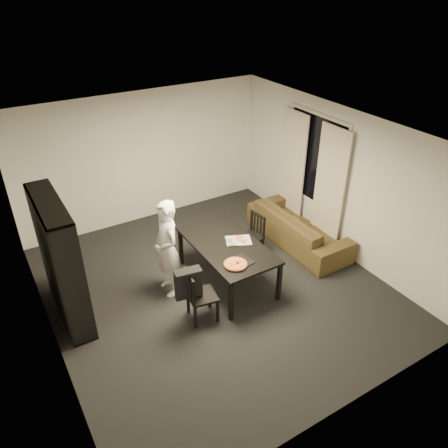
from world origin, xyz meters
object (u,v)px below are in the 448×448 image
dining_table (227,248)px  chair_right (253,233)px  bookshelf (61,261)px  pepperoni_pizza (235,264)px  person (167,249)px  sofa (298,227)px  chair_left (197,293)px  baking_tray (239,263)px

dining_table → chair_right: chair_right is taller
bookshelf → pepperoni_pizza: (2.23, -1.10, -0.20)m
person → sofa: person is taller
bookshelf → chair_right: bearing=-2.6°
person → pepperoni_pizza: 1.09m
dining_table → chair_right: bearing=27.4°
bookshelf → chair_right: bookshelf is taller
person → pepperoni_pizza: (0.73, -0.81, -0.05)m
dining_table → bookshelf: bearing=167.1°
dining_table → pepperoni_pizza: size_ratio=4.98×
chair_left → person: size_ratio=0.53×
chair_right → pepperoni_pizza: 1.41m
bookshelf → chair_right: size_ratio=2.32×
chair_left → pepperoni_pizza: bearing=-80.6°
bookshelf → dining_table: bookshelf is taller
pepperoni_pizza → sofa: (1.95, 0.87, -0.43)m
chair_right → baking_tray: chair_right is taller
bookshelf → dining_table: bearing=-12.9°
dining_table → pepperoni_pizza: pepperoni_pizza is taller
chair_right → baking_tray: bearing=-51.3°
bookshelf → pepperoni_pizza: 2.50m
chair_left → person: person is taller
baking_tray → sofa: baking_tray is taller
dining_table → baking_tray: baking_tray is taller
chair_left → baking_tray: (0.74, 0.03, 0.24)m
baking_tray → pepperoni_pizza: (-0.08, -0.03, 0.02)m
chair_right → dining_table: bearing=-69.6°
chair_left → sofa: chair_left is taller
chair_left → chair_right: (1.65, 0.96, -0.02)m
sofa → baking_tray: bearing=114.1°
bookshelf → chair_left: bookshelf is taller
baking_tray → chair_right: bearing=45.6°
bookshelf → person: bookshelf is taller
pepperoni_pizza → dining_table: bearing=70.6°
bookshelf → person: bearing=-11.1°
dining_table → pepperoni_pizza: bearing=-109.4°
sofa → chair_right: bearing=84.6°
bookshelf → dining_table: size_ratio=1.09×
dining_table → sofa: dining_table is taller
bookshelf → sofa: size_ratio=0.87×
dining_table → sofa: 1.82m
dining_table → chair_left: 1.03m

